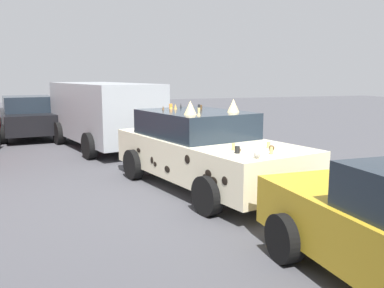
% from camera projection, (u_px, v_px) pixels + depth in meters
% --- Properties ---
extents(ground_plane, '(60.00, 60.00, 0.00)m').
position_uv_depth(ground_plane, '(206.00, 187.00, 8.44)').
color(ground_plane, '#47474C').
extents(art_car_decorated, '(4.84, 2.85, 1.77)m').
position_uv_depth(art_car_decorated, '(204.00, 149.00, 8.40)').
color(art_car_decorated, beige).
rests_on(art_car_decorated, ground).
extents(parked_van_behind_right, '(5.19, 3.02, 1.99)m').
position_uv_depth(parked_van_behind_right, '(104.00, 112.00, 12.82)').
color(parked_van_behind_right, '#9EA3A8').
rests_on(parked_van_behind_right, ground).
extents(parked_sedan_near_left, '(4.31, 2.35, 1.49)m').
position_uv_depth(parked_sedan_near_left, '(28.00, 117.00, 15.14)').
color(parked_sedan_near_left, black).
rests_on(parked_sedan_near_left, ground).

